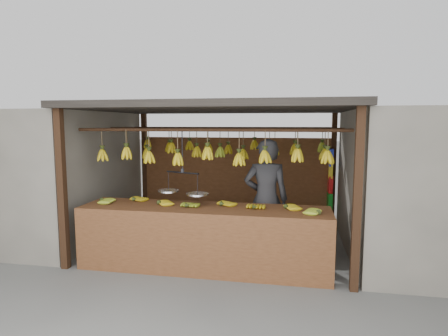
# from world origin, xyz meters

# --- Properties ---
(ground) EXTENTS (80.00, 80.00, 0.00)m
(ground) POSITION_xyz_m (0.00, 0.00, 0.00)
(ground) COLOR #5B5B57
(stall) EXTENTS (4.30, 3.30, 2.40)m
(stall) POSITION_xyz_m (0.00, 0.33, 1.97)
(stall) COLOR black
(stall) RESTS_ON ground
(neighbor_left) EXTENTS (3.00, 3.00, 2.30)m
(neighbor_left) POSITION_xyz_m (-3.60, 0.00, 1.15)
(neighbor_left) COLOR slate
(neighbor_left) RESTS_ON ground
(counter) EXTENTS (3.58, 0.82, 0.96)m
(counter) POSITION_xyz_m (-0.02, -1.23, 0.71)
(counter) COLOR brown
(counter) RESTS_ON ground
(hanging_bananas) EXTENTS (3.64, 2.23, 0.39)m
(hanging_bananas) POSITION_xyz_m (-0.01, 0.00, 1.62)
(hanging_bananas) COLOR gold
(hanging_bananas) RESTS_ON ground
(balance_scale) EXTENTS (0.80, 0.48, 0.93)m
(balance_scale) POSITION_xyz_m (-0.37, -1.00, 1.12)
(balance_scale) COLOR black
(balance_scale) RESTS_ON ground
(vendor) EXTENTS (0.72, 0.52, 1.86)m
(vendor) POSITION_xyz_m (0.82, -0.55, 0.93)
(vendor) COLOR #262628
(vendor) RESTS_ON ground
(bag_bundles) EXTENTS (0.08, 0.26, 1.22)m
(bag_bundles) POSITION_xyz_m (1.94, 1.35, 1.02)
(bag_bundles) COLOR #1426BF
(bag_bundles) RESTS_ON ground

